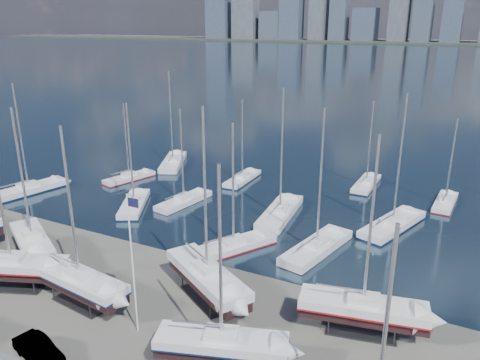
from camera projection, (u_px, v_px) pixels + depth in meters
The scene contains 24 objects.
ground at pixel (130, 308), 39.94m from camera, with size 1400.00×1400.00×0.00m, color #605E59.
water at pixel (444, 60), 301.41m from camera, with size 1400.00×600.00×0.40m, color #19253A.
far_shore at pixel (464, 43), 520.28m from camera, with size 1400.00×80.00×2.20m, color #2D332D.
skyline at pixel (462, 7), 506.22m from camera, with size 639.14×43.80×107.69m.
sailboat_cradle_1 at pixel (12, 266), 42.49m from camera, with size 10.45×6.36×16.33m.
sailboat_cradle_2 at pixel (32, 242), 47.28m from camera, with size 9.69×7.09×15.71m.
sailboat_cradle_3 at pixel (80, 282), 39.96m from camera, with size 9.94×3.83×15.68m.
sailboat_cradle_4 at pixel (207, 277), 40.60m from camera, with size 10.53×7.86×17.04m.
sailboat_cradle_5 at pixel (222, 345), 32.28m from camera, with size 9.63×5.38×15.07m.
sailboat_cradle_6 at pixel (363, 309), 36.21m from camera, with size 10.21×4.62×15.94m.
sailboat_moored_0 at pixel (29, 191), 66.65m from camera, with size 5.33×11.28×16.26m.
sailboat_moored_1 at pixel (129, 178), 72.05m from camera, with size 4.50×8.59×12.36m.
sailboat_moored_2 at pixel (173, 163), 79.58m from camera, with size 7.41×11.18×16.48m.
sailboat_moored_3 at pixel (134, 205), 61.46m from camera, with size 6.99×9.77×14.43m.
sailboat_moored_4 at pixel (184, 202), 62.62m from camera, with size 3.84×9.20×13.47m.
sailboat_moored_5 at pixel (242, 180), 71.48m from camera, with size 2.64×8.84×13.15m.
sailboat_moored_6 at pixel (233, 247), 49.96m from camera, with size 7.14×9.76×14.47m.
sailboat_moored_7 at pixel (280, 214), 58.58m from camera, with size 4.22×11.37×16.78m.
sailboat_moored_8 at pixel (366, 185), 69.20m from camera, with size 2.62×8.96×13.34m.
sailboat_moored_9 at pixel (317, 249), 49.53m from camera, with size 5.12×11.05×16.10m.
sailboat_moored_10 at pixel (392, 226), 55.12m from camera, with size 6.32×11.59×16.69m.
sailboat_moored_11 at pixel (445, 203), 62.21m from camera, with size 2.77×8.29×12.21m.
car_b at pixel (39, 350), 33.61m from camera, with size 1.65×4.73×1.56m, color gray.
flagpole at pixel (133, 256), 34.76m from camera, with size 1.02×0.12×11.56m.
Camera 1 is at (23.99, -36.29, 23.14)m, focal length 35.00 mm.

